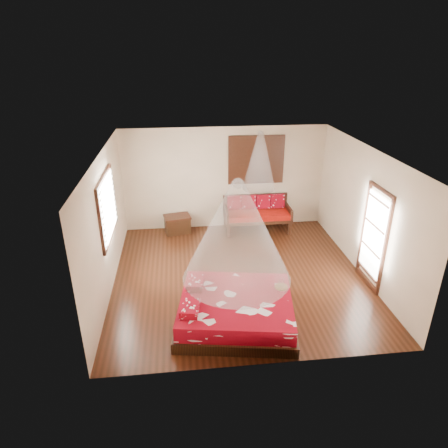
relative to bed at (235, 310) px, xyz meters
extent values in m
cube|color=black|center=(0.31, 1.59, -0.26)|extent=(5.50, 5.50, 0.02)
cube|color=silver|center=(0.31, 1.59, 2.56)|extent=(5.50, 5.50, 0.02)
cube|color=#C6B291|center=(-2.45, 1.59, 1.15)|extent=(0.02, 5.50, 2.80)
cube|color=#C6B291|center=(3.07, 1.59, 1.15)|extent=(0.02, 5.50, 2.80)
cube|color=#C6B291|center=(0.31, 4.35, 1.15)|extent=(5.50, 0.02, 2.80)
cube|color=#C6B291|center=(0.31, -1.17, 1.15)|extent=(5.50, 0.02, 2.80)
cube|color=black|center=(0.02, 0.00, -0.15)|extent=(2.41, 2.24, 0.20)
cube|color=maroon|center=(0.02, 0.00, 0.10)|extent=(2.30, 2.13, 0.30)
cube|color=maroon|center=(-0.83, -0.27, 0.32)|extent=(0.39, 0.60, 0.14)
cube|color=maroon|center=(-0.69, 0.53, 0.32)|extent=(0.39, 0.60, 0.14)
cube|color=black|center=(0.32, 3.55, -0.04)|extent=(0.08, 0.08, 0.42)
cube|color=black|center=(2.01, 3.55, -0.04)|extent=(0.08, 0.08, 0.42)
cube|color=black|center=(0.32, 4.23, -0.04)|extent=(0.08, 0.08, 0.42)
cube|color=black|center=(2.01, 4.23, -0.04)|extent=(0.08, 0.08, 0.42)
cube|color=black|center=(1.16, 3.89, 0.13)|extent=(1.81, 0.80, 0.08)
cube|color=maroon|center=(1.16, 3.89, 0.24)|extent=(1.75, 0.74, 0.14)
cube|color=black|center=(1.16, 4.25, 0.42)|extent=(1.81, 0.06, 0.55)
cube|color=black|center=(0.30, 3.89, 0.29)|extent=(0.06, 0.80, 0.30)
cube|color=black|center=(2.03, 3.89, 0.29)|extent=(0.06, 0.80, 0.30)
cube|color=maroon|center=(0.56, 4.13, 0.50)|extent=(0.38, 0.20, 0.40)
cube|color=maroon|center=(0.96, 4.13, 0.50)|extent=(0.38, 0.20, 0.40)
cube|color=maroon|center=(1.37, 4.13, 0.50)|extent=(0.38, 0.20, 0.40)
cube|color=maroon|center=(1.77, 4.13, 0.50)|extent=(0.38, 0.20, 0.40)
cube|color=black|center=(-1.02, 4.04, -0.04)|extent=(0.73, 0.58, 0.43)
cube|color=black|center=(-1.02, 4.04, 0.20)|extent=(0.78, 0.63, 0.05)
cube|color=black|center=(1.16, 4.31, 1.65)|extent=(1.52, 0.06, 1.32)
cube|color=black|center=(1.16, 4.30, 1.65)|extent=(1.35, 0.04, 1.10)
cube|color=black|center=(-2.41, 1.79, 1.45)|extent=(0.08, 1.74, 1.34)
cube|color=silver|center=(-2.37, 1.79, 1.45)|extent=(0.04, 1.54, 1.10)
cube|color=black|center=(3.03, 0.99, 0.80)|extent=(0.08, 1.02, 2.16)
cube|color=white|center=(3.01, 0.99, 0.90)|extent=(0.03, 0.82, 1.70)
cylinder|color=brown|center=(0.92, 0.25, 0.26)|extent=(0.25, 0.25, 0.03)
cone|color=white|center=(0.02, 0.00, 1.60)|extent=(1.91, 1.91, 1.80)
cone|color=white|center=(1.16, 3.84, 1.75)|extent=(0.87, 0.87, 1.50)
camera|label=1|loc=(-0.90, -6.02, 4.47)|focal=32.00mm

